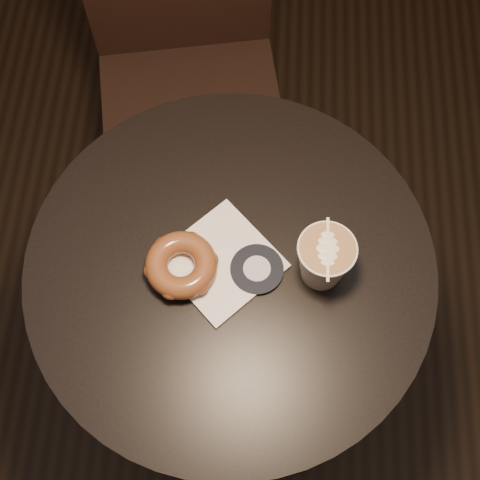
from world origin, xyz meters
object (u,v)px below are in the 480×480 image
Objects in this scene: chair at (185,44)px; pastry_bag at (222,262)px; doughnut at (181,265)px; cafe_table at (232,301)px; latte_cup at (324,261)px.

chair reaches higher than pastry_bag.
pastry_bag is 1.38× the size of doughnut.
cafe_table is 7.14× the size of latte_cup.
chair is at bearing 95.85° from doughnut.
pastry_bag reaches higher than cafe_table.
latte_cup is (0.23, 0.01, 0.03)m from doughnut.
doughnut is (0.06, -0.61, 0.19)m from chair.
chair is at bearing 103.48° from cafe_table.
pastry_bag is (-0.01, 0.00, 0.20)m from cafe_table.
pastry_bag is at bearing 173.03° from cafe_table.
cafe_table is 6.25× the size of doughnut.
cafe_table is 0.24m from doughnut.
latte_cup reaches higher than cafe_table.
latte_cup reaches higher than pastry_bag.
pastry_bag is 0.17m from latte_cup.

